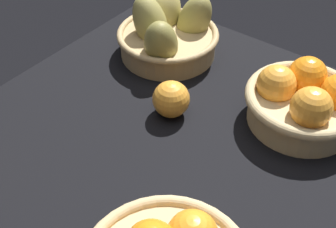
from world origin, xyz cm
name	(u,v)px	position (x,y,z in cm)	size (l,w,h in cm)	color
market_tray	(154,142)	(0.00, 0.00, 1.50)	(84.00, 72.00, 3.00)	black
basket_near_left_pears	(168,34)	(-24.23, -14.98, 7.95)	(23.42, 23.39, 16.08)	tan
basket_far_left	(305,101)	(-21.01, 20.10, 8.07)	(22.69, 22.69, 11.78)	tan
loose_orange_back_gap	(171,99)	(-7.35, -1.42, 6.70)	(7.41, 7.41, 7.41)	#F49E33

